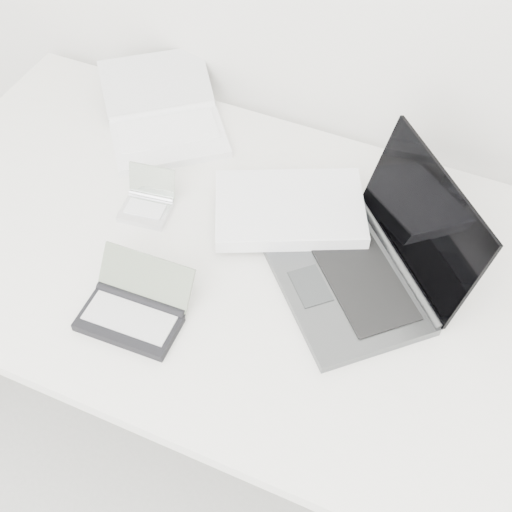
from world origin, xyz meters
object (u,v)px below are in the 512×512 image
at_px(palmtop_charcoal, 134,310).
at_px(desk, 278,281).
at_px(laptop_large, 330,237).
at_px(netbook_open_white, 165,122).

bearing_deg(palmtop_charcoal, desk, 45.69).
bearing_deg(palmtop_charcoal, laptop_large, 45.46).
relative_size(laptop_large, netbook_open_white, 1.42).
distance_m(desk, laptop_large, 0.13).
xyz_separation_m(laptop_large, netbook_open_white, (-0.46, 0.19, -0.02)).
height_order(desk, palmtop_charcoal, palmtop_charcoal).
distance_m(desk, netbook_open_white, 0.47).
bearing_deg(netbook_open_white, palmtop_charcoal, -106.32).
xyz_separation_m(laptop_large, palmtop_charcoal, (-0.26, -0.29, -0.02)).
xyz_separation_m(desk, palmtop_charcoal, (-0.19, -0.21, 0.06)).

